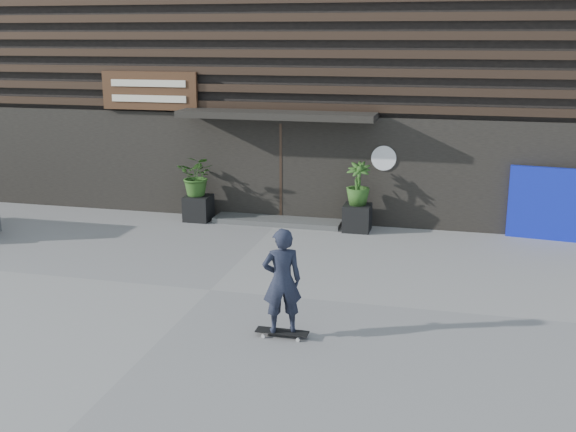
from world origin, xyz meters
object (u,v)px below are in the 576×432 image
(planter_pot_left, at_px, (198,208))
(blue_tarp, at_px, (549,204))
(planter_pot_right, at_px, (357,218))
(skateboarder, at_px, (282,281))

(planter_pot_left, relative_size, blue_tarp, 0.36)
(planter_pot_right, bearing_deg, blue_tarp, 4.21)
(blue_tarp, bearing_deg, skateboarder, -117.31)
(planter_pot_left, distance_m, skateboarder, 7.01)
(planter_pot_left, height_order, blue_tarp, blue_tarp)
(planter_pot_left, height_order, skateboarder, skateboarder)
(skateboarder, bearing_deg, blue_tarp, 55.78)
(planter_pot_left, relative_size, planter_pot_right, 1.00)
(planter_pot_left, bearing_deg, skateboarder, -59.01)
(planter_pot_left, bearing_deg, blue_tarp, 2.18)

